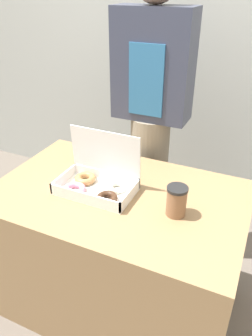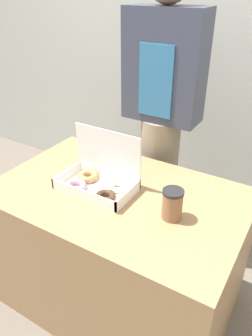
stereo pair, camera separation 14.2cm
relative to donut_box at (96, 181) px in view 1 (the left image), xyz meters
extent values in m
plane|color=#665B51|center=(0.10, 0.02, -0.76)|extent=(14.00, 14.00, 0.00)
cube|color=#B2B7B2|center=(0.10, 1.17, 0.54)|extent=(10.00, 0.05, 2.60)
cube|color=#99754C|center=(0.10, 0.02, -0.40)|extent=(1.14, 0.73, 0.71)
cube|color=white|center=(0.01, -0.02, -0.04)|extent=(0.35, 0.21, 0.01)
cube|color=white|center=(-0.16, -0.02, -0.01)|extent=(0.01, 0.21, 0.05)
cube|color=white|center=(0.17, -0.02, -0.01)|extent=(0.01, 0.21, 0.05)
cube|color=white|center=(0.01, -0.12, -0.01)|extent=(0.35, 0.01, 0.05)
cube|color=white|center=(0.01, 0.08, -0.01)|extent=(0.35, 0.01, 0.05)
cube|color=white|center=(0.01, 0.08, 0.11)|extent=(0.35, 0.02, 0.21)
torus|color=pink|center=(-0.08, -0.07, -0.02)|extent=(0.14, 0.14, 0.03)
torus|color=#B27F4C|center=(-0.08, 0.03, -0.02)|extent=(0.14, 0.14, 0.03)
torus|color=#422819|center=(0.09, -0.07, -0.02)|extent=(0.12, 0.12, 0.03)
torus|color=silver|center=(0.09, 0.03, -0.03)|extent=(0.11, 0.11, 0.03)
cylinder|color=#8C6042|center=(0.38, -0.02, 0.01)|extent=(0.08, 0.08, 0.12)
cylinder|color=black|center=(0.38, -0.02, 0.08)|extent=(0.09, 0.09, 0.01)
cylinder|color=gray|center=(0.05, 0.55, -0.32)|extent=(0.23, 0.23, 0.88)
cube|color=#383D51|center=(0.05, 0.55, 0.40)|extent=(0.41, 0.18, 0.56)
cube|color=teal|center=(0.05, 0.45, 0.35)|extent=(0.18, 0.01, 0.36)
camera|label=1|loc=(0.64, -1.08, 0.79)|focal=35.00mm
camera|label=2|loc=(0.77, -1.01, 0.79)|focal=35.00mm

